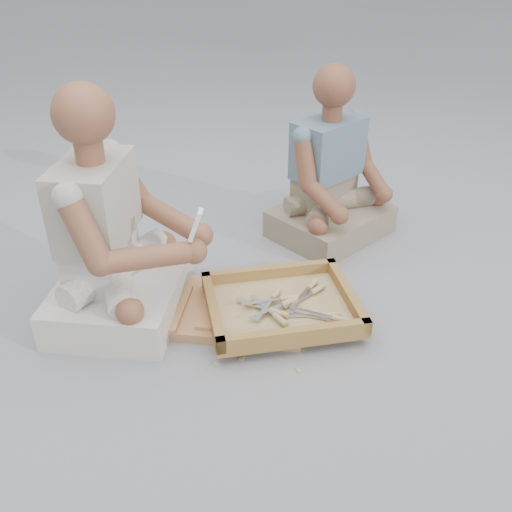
{
  "coord_description": "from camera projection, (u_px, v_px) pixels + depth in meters",
  "views": [
    {
      "loc": [
        -0.23,
        -1.61,
        1.36
      ],
      "look_at": [
        -0.02,
        0.12,
        0.3
      ],
      "focal_mm": 40.0,
      "sensor_mm": 36.0,
      "label": 1
    }
  ],
  "objects": [
    {
      "name": "ground",
      "position": [
        265.0,
        341.0,
        2.1
      ],
      "size": [
        60.0,
        60.0,
        0.0
      ],
      "primitive_type": "plane",
      "color": "gray",
      "rests_on": "ground"
    },
    {
      "name": "carved_panel",
      "position": [
        228.0,
        310.0,
        2.23
      ],
      "size": [
        0.67,
        0.52,
        0.04
      ],
      "primitive_type": "cube",
      "rotation": [
        0.0,
        0.0,
        -0.24
      ],
      "color": "olive",
      "rests_on": "ground"
    },
    {
      "name": "tool_tray",
      "position": [
        281.0,
        306.0,
        2.18
      ],
      "size": [
        0.59,
        0.49,
        0.07
      ],
      "rotation": [
        0.0,
        0.0,
        0.07
      ],
      "color": "brown",
      "rests_on": "carved_panel"
    },
    {
      "name": "chisel_0",
      "position": [
        274.0,
        296.0,
        2.2
      ],
      "size": [
        0.13,
        0.2,
        0.02
      ],
      "rotation": [
        0.0,
        0.0,
        1.02
      ],
      "color": "silver",
      "rests_on": "tool_tray"
    },
    {
      "name": "chisel_1",
      "position": [
        336.0,
        318.0,
        2.08
      ],
      "size": [
        0.2,
        0.12,
        0.02
      ],
      "rotation": [
        0.0,
        0.0,
        -0.52
      ],
      "color": "silver",
      "rests_on": "tool_tray"
    },
    {
      "name": "chisel_2",
      "position": [
        325.0,
        315.0,
        2.12
      ],
      "size": [
        0.22,
        0.04,
        0.02
      ],
      "rotation": [
        0.0,
        0.0,
        -0.08
      ],
      "color": "silver",
      "rests_on": "tool_tray"
    },
    {
      "name": "chisel_3",
      "position": [
        285.0,
        303.0,
        2.16
      ],
      "size": [
        0.2,
        0.12,
        0.02
      ],
      "rotation": [
        0.0,
        0.0,
        0.49
      ],
      "color": "silver",
      "rests_on": "tool_tray"
    },
    {
      "name": "chisel_4",
      "position": [
        314.0,
        291.0,
        2.24
      ],
      "size": [
        0.19,
        0.14,
        0.02
      ],
      "rotation": [
        0.0,
        0.0,
        0.6
      ],
      "color": "silver",
      "rests_on": "tool_tray"
    },
    {
      "name": "chisel_5",
      "position": [
        330.0,
        319.0,
        2.1
      ],
      "size": [
        0.21,
        0.1,
        0.02
      ],
      "rotation": [
        0.0,
        0.0,
        -0.39
      ],
      "color": "silver",
      "rests_on": "tool_tray"
    },
    {
      "name": "chisel_6",
      "position": [
        310.0,
        287.0,
        2.26
      ],
      "size": [
        0.15,
        0.19,
        0.02
      ],
      "rotation": [
        0.0,
        0.0,
        0.92
      ],
      "color": "silver",
      "rests_on": "tool_tray"
    },
    {
      "name": "chisel_7",
      "position": [
        274.0,
        311.0,
        2.12
      ],
      "size": [
        0.19,
        0.14,
        0.02
      ],
      "rotation": [
        0.0,
        0.0,
        -0.63
      ],
      "color": "silver",
      "rests_on": "tool_tray"
    },
    {
      "name": "chisel_8",
      "position": [
        284.0,
        299.0,
        2.18
      ],
      "size": [
        0.22,
        0.04,
        0.02
      ],
      "rotation": [
        0.0,
        0.0,
        0.11
      ],
      "color": "silver",
      "rests_on": "tool_tray"
    },
    {
      "name": "chisel_9",
      "position": [
        277.0,
        317.0,
        2.09
      ],
      "size": [
        0.12,
        0.2,
        0.02
      ],
      "rotation": [
        0.0,
        0.0,
        -1.08
      ],
      "color": "silver",
      "rests_on": "tool_tray"
    },
    {
      "name": "wood_chip_0",
      "position": [
        355.0,
        299.0,
        2.32
      ],
      "size": [
        0.02,
        0.02,
        0.0
      ],
      "primitive_type": "cube",
      "rotation": [
        0.0,
        0.0,
        1.4
      ],
      "color": "tan",
      "rests_on": "ground"
    },
    {
      "name": "wood_chip_1",
      "position": [
        299.0,
        370.0,
        1.96
      ],
      "size": [
        0.02,
        0.02,
        0.0
      ],
      "primitive_type": "cube",
      "rotation": [
        0.0,
        0.0,
        1.96
      ],
      "color": "tan",
      "rests_on": "ground"
    },
    {
      "name": "wood_chip_2",
      "position": [
        305.0,
        324.0,
        2.19
      ],
      "size": [
        0.02,
        0.02,
        0.0
      ],
      "primitive_type": "cube",
      "rotation": [
        0.0,
        0.0,
        0.36
      ],
      "color": "tan",
      "rests_on": "ground"
    },
    {
      "name": "wood_chip_3",
      "position": [
        216.0,
        364.0,
        1.99
      ],
      "size": [
        0.02,
        0.02,
        0.0
      ],
      "primitive_type": "cube",
      "rotation": [
        0.0,
        0.0,
        2.26
      ],
      "color": "tan",
      "rests_on": "ground"
    },
    {
      "name": "wood_chip_4",
      "position": [
        232.0,
        302.0,
        2.31
      ],
      "size": [
        0.02,
        0.02,
        0.0
      ],
      "primitive_type": "cube",
      "rotation": [
        0.0,
        0.0,
        1.9
      ],
      "color": "tan",
      "rests_on": "ground"
    },
    {
      "name": "wood_chip_5",
      "position": [
        326.0,
        273.0,
        2.49
      ],
      "size": [
        0.02,
        0.02,
        0.0
      ],
      "primitive_type": "cube",
      "rotation": [
        0.0,
        0.0,
        1.07
      ],
      "color": "tan",
      "rests_on": "ground"
    },
    {
      "name": "wood_chip_6",
      "position": [
        268.0,
        311.0,
        2.26
      ],
      "size": [
        0.02,
        0.02,
        0.0
      ],
      "primitive_type": "cube",
      "rotation": [
        0.0,
        0.0,
        2.12
      ],
      "color": "tan",
      "rests_on": "ground"
    },
    {
      "name": "wood_chip_7",
      "position": [
        318.0,
        268.0,
        2.52
      ],
      "size": [
        0.02,
        0.02,
        0.0
      ],
      "primitive_type": "cube",
      "rotation": [
        0.0,
        0.0,
        0.78
      ],
      "color": "tan",
      "rests_on": "ground"
    },
    {
      "name": "wood_chip_8",
      "position": [
        268.0,
        331.0,
        2.15
      ],
      "size": [
        0.02,
        0.02,
        0.0
      ],
      "primitive_type": "cube",
      "rotation": [
        0.0,
        0.0,
        2.6
      ],
      "color": "tan",
      "rests_on": "ground"
    },
    {
      "name": "wood_chip_9",
      "position": [
        242.0,
        358.0,
        2.02
      ],
      "size": [
        0.02,
        0.02,
        0.0
      ],
      "primitive_type": "cube",
      "rotation": [
        0.0,
        0.0,
        0.99
      ],
      "color": "tan",
      "rests_on": "ground"
    },
    {
      "name": "wood_chip_10",
      "position": [
        222.0,
        272.0,
        2.5
      ],
      "size": [
        0.02,
        0.02,
        0.0
      ],
      "primitive_type": "cube",
      "rotation": [
        0.0,
        0.0,
        0.96
      ],
      "color": "tan",
      "rests_on": "ground"
    },
    {
      "name": "wood_chip_11",
      "position": [
        271.0,
        302.0,
        2.31
      ],
      "size": [
        0.02,
        0.02,
        0.0
      ],
      "primitive_type": "cube",
      "rotation": [
        0.0,
        0.0,
        1.39
      ],
      "color": "tan",
      "rests_on": "ground"
    },
    {
      "name": "craftsman",
      "position": [
        113.0,
        243.0,
        2.11
      ],
      "size": [
        0.66,
        0.66,
        0.89
      ],
      "rotation": [
        0.0,
        0.0,
        -1.81
      ],
      "color": "silver",
      "rests_on": "ground"
    },
    {
      "name": "companion",
      "position": [
        331.0,
        182.0,
        2.67
      ],
      "size": [
        0.66,
        0.63,
        0.81
      ],
      "rotation": [
        0.0,
        0.0,
        3.77
      ],
      "color": "gray",
      "rests_on": "ground"
    },
    {
      "name": "mobile_phone",
      "position": [
        196.0,
        225.0,
        1.96
      ],
      "size": [
        0.06,
        0.06,
        0.12
      ],
      "rotation": [
        -0.35,
        0.0,
        -1.75
      ],
      "color": "white",
      "rests_on": "craftsman"
    }
  ]
}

